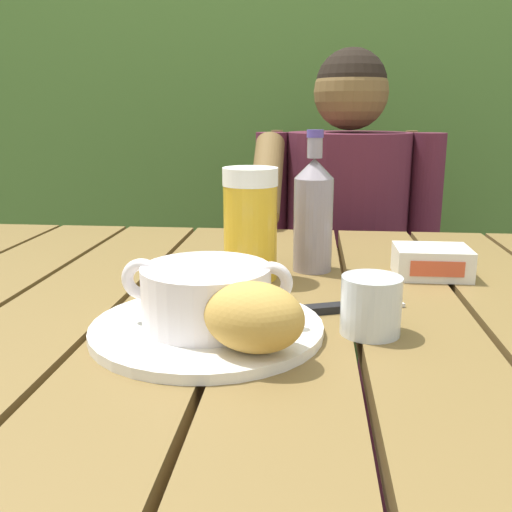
{
  "coord_description": "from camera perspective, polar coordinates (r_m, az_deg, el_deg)",
  "views": [
    {
      "loc": [
        0.02,
        -0.77,
        1.02
      ],
      "look_at": [
        -0.05,
        -0.05,
        0.84
      ],
      "focal_mm": 40.37,
      "sensor_mm": 36.0,
      "label": 1
    }
  ],
  "objects": [
    {
      "name": "table_knife",
      "position": [
        0.76,
        8.41,
        -5.12
      ],
      "size": [
        0.14,
        0.07,
        0.01
      ],
      "color": "silver",
      "rests_on": "dining_table"
    },
    {
      "name": "butter_tub",
      "position": [
        0.95,
        17.02,
        -0.55
      ],
      "size": [
        0.11,
        0.09,
        0.05
      ],
      "color": "white",
      "rests_on": "dining_table"
    },
    {
      "name": "serving_plate",
      "position": [
        0.69,
        -4.87,
        -7.13
      ],
      "size": [
        0.27,
        0.27,
        0.01
      ],
      "color": "white",
      "rests_on": "dining_table"
    },
    {
      "name": "dining_table",
      "position": [
        0.85,
        3.61,
        -9.76
      ],
      "size": [
        1.41,
        0.96,
        0.77
      ],
      "color": "brown",
      "rests_on": "ground_plane"
    },
    {
      "name": "water_glass_small",
      "position": [
        0.69,
        11.32,
        -4.81
      ],
      "size": [
        0.07,
        0.07,
        0.07
      ],
      "color": "silver",
      "rests_on": "dining_table"
    },
    {
      "name": "bread_roll",
      "position": [
        0.59,
        -0.22,
        -6.07
      ],
      "size": [
        0.13,
        0.11,
        0.07
      ],
      "color": "gold",
      "rests_on": "serving_plate"
    },
    {
      "name": "hedge_backdrop",
      "position": [
        2.37,
        8.99,
        19.32
      ],
      "size": [
        3.05,
        0.97,
        2.39
      ],
      "color": "#497230",
      "rests_on": "ground_plane"
    },
    {
      "name": "chair_near_diner",
      "position": [
        1.78,
        8.32,
        -4.07
      ],
      "size": [
        0.45,
        0.42,
        0.97
      ],
      "color": "brown",
      "rests_on": "ground_plane"
    },
    {
      "name": "person_eating",
      "position": [
        1.53,
        8.85,
        1.66
      ],
      "size": [
        0.48,
        0.47,
        1.18
      ],
      "color": "#521E2F",
      "rests_on": "ground_plane"
    },
    {
      "name": "beer_bottle",
      "position": [
        0.93,
        5.7,
        4.28
      ],
      "size": [
        0.06,
        0.06,
        0.23
      ],
      "color": "gray",
      "rests_on": "dining_table"
    },
    {
      "name": "soup_bowl",
      "position": [
        0.67,
        -4.94,
        -3.74
      ],
      "size": [
        0.2,
        0.15,
        0.08
      ],
      "color": "white",
      "rests_on": "serving_plate"
    },
    {
      "name": "beer_glass",
      "position": [
        0.89,
        -0.56,
        3.22
      ],
      "size": [
        0.08,
        0.08,
        0.17
      ],
      "color": "gold",
      "rests_on": "dining_table"
    }
  ]
}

